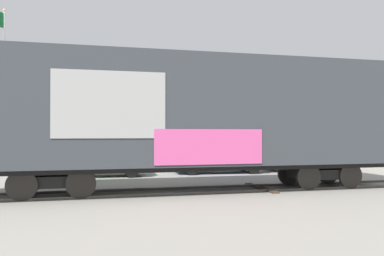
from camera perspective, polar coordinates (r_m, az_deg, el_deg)
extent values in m
plane|color=gray|center=(14.52, -0.84, -8.68)|extent=(260.00, 260.00, 0.00)
cube|color=#4C4742|center=(13.94, 1.49, -8.85)|extent=(59.99, 1.52, 0.08)
cube|color=#4C4742|center=(15.31, -0.02, -8.12)|extent=(59.99, 1.52, 0.08)
cube|color=#423323|center=(15.43, 9.40, -8.07)|extent=(0.30, 2.50, 0.07)
cube|color=#33383D|center=(14.51, 0.69, 2.25)|extent=(15.11, 3.45, 3.61)
cube|color=#2D2823|center=(14.74, 0.69, 9.75)|extent=(14.29, 0.74, 0.24)
cube|color=#999999|center=(12.47, -11.16, 3.17)|extent=(3.31, 0.11, 1.99)
cube|color=#CC4C8C|center=(12.99, 2.44, -2.58)|extent=(3.50, 0.11, 1.10)
cube|color=black|center=(14.54, 0.70, -5.28)|extent=(14.77, 2.05, 0.20)
cube|color=black|center=(14.09, -18.39, -6.80)|extent=(2.13, 1.44, 0.36)
cylinder|color=black|center=(13.46, -22.24, -7.28)|extent=(0.92, 0.14, 0.92)
cylinder|color=black|center=(14.88, -21.50, -6.66)|extent=(0.92, 0.14, 0.92)
cylinder|color=black|center=(13.35, -14.92, -7.37)|extent=(0.92, 0.14, 0.92)
cylinder|color=black|center=(14.78, -14.90, -6.72)|extent=(0.92, 0.14, 0.92)
cube|color=black|center=(16.47, 16.91, -5.92)|extent=(2.13, 1.44, 0.36)
cylinder|color=black|center=(15.42, 15.61, -6.47)|extent=(0.92, 0.14, 0.92)
cylinder|color=black|center=(16.67, 13.11, -6.04)|extent=(0.92, 0.14, 0.92)
cylinder|color=black|center=(16.34, 20.80, -6.13)|extent=(0.92, 0.14, 0.92)
cylinder|color=black|center=(17.53, 18.06, -5.77)|extent=(0.92, 0.14, 0.92)
cylinder|color=silver|center=(27.77, -24.30, 4.89)|extent=(0.12, 0.12, 9.40)
sphere|color=#D8CC66|center=(28.63, -24.25, 14.45)|extent=(0.18, 0.18, 0.18)
cube|color=silver|center=(87.34, -13.53, 0.60)|extent=(143.10, 32.68, 8.05)
cube|color=#8C725B|center=(77.85, -18.17, 4.79)|extent=(6.36, 4.53, 2.82)
cone|color=#193D23|center=(81.96, -19.79, 4.67)|extent=(1.62, 1.62, 3.24)
cone|color=#193D23|center=(78.98, -21.18, 4.79)|extent=(1.50, 1.50, 3.00)
cone|color=#193D23|center=(76.15, -21.79, 5.22)|extent=(1.79, 1.79, 3.59)
cube|color=#1E5933|center=(19.97, -12.82, -4.48)|extent=(4.66, 2.09, 0.76)
cube|color=#2D333D|center=(19.94, -13.62, -2.56)|extent=(2.12, 1.75, 0.58)
cylinder|color=black|center=(20.88, -8.54, -5.37)|extent=(0.65, 0.26, 0.64)
cylinder|color=black|center=(19.19, -8.21, -5.78)|extent=(0.65, 0.26, 0.64)
cylinder|color=black|center=(20.92, -17.05, -5.33)|extent=(0.65, 0.26, 0.64)
cylinder|color=black|center=(19.23, -17.49, -5.74)|extent=(0.65, 0.26, 0.64)
cube|color=navy|center=(21.28, 3.66, -4.24)|extent=(4.72, 2.22, 0.77)
cube|color=#2D333D|center=(21.22, 3.36, -2.28)|extent=(2.16, 1.81, 0.69)
cylinder|color=black|center=(22.56, 6.96, -5.02)|extent=(0.66, 0.28, 0.64)
cylinder|color=black|center=(20.93, 8.40, -5.36)|extent=(0.66, 0.28, 0.64)
cylinder|color=black|center=(21.82, -0.88, -5.18)|extent=(0.66, 0.28, 0.64)
cylinder|color=black|center=(20.13, -0.04, -5.55)|extent=(0.66, 0.28, 0.64)
cube|color=#B7BABF|center=(23.40, 15.45, -3.91)|extent=(4.85, 2.01, 0.77)
cube|color=#2D333D|center=(23.25, 14.89, -2.26)|extent=(2.65, 1.72, 0.59)
cylinder|color=black|center=(24.95, 17.81, -4.58)|extent=(0.65, 0.25, 0.64)
cylinder|color=black|center=(23.53, 19.91, -4.81)|extent=(0.65, 0.25, 0.64)
cylinder|color=black|center=(23.46, 10.98, -4.85)|extent=(0.65, 0.25, 0.64)
cylinder|color=black|center=(21.95, 12.77, -5.13)|extent=(0.65, 0.25, 0.64)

